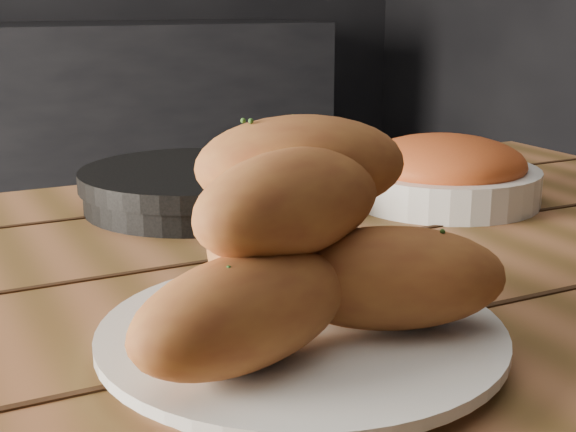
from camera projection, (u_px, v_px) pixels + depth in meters
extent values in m
cube|color=brown|center=(201.00, 331.00, 0.62)|extent=(1.46, 0.93, 0.04)
cylinder|color=brown|center=(505.00, 395.00, 1.31)|extent=(0.07, 0.07, 0.71)
cylinder|color=white|center=(301.00, 343.00, 0.54)|extent=(0.25, 0.25, 0.01)
cylinder|color=white|center=(301.00, 332.00, 0.54)|extent=(0.27, 0.27, 0.01)
ellipsoid|color=#AA692F|center=(245.00, 311.00, 0.47)|extent=(0.18, 0.12, 0.07)
ellipsoid|color=#AA692F|center=(389.00, 278.00, 0.53)|extent=(0.17, 0.13, 0.07)
ellipsoid|color=#AA692F|center=(258.00, 255.00, 0.57)|extent=(0.11, 0.16, 0.07)
ellipsoid|color=#AA692F|center=(291.00, 203.00, 0.51)|extent=(0.17, 0.12, 0.07)
ellipsoid|color=#AA692F|center=(301.00, 165.00, 0.54)|extent=(0.16, 0.11, 0.07)
cylinder|color=black|center=(196.00, 194.00, 0.91)|extent=(0.25, 0.25, 0.03)
cylinder|color=black|center=(195.00, 177.00, 0.91)|extent=(0.26, 0.26, 0.02)
cube|color=black|center=(360.00, 171.00, 0.95)|extent=(0.14, 0.06, 0.01)
cylinder|color=white|center=(443.00, 185.00, 0.94)|extent=(0.22, 0.22, 0.04)
ellipsoid|color=#CF5D24|center=(444.00, 164.00, 0.93)|extent=(0.19, 0.19, 0.07)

